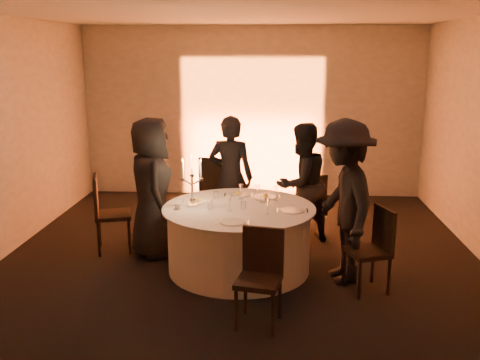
# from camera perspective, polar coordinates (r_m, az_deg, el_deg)

# --- Properties ---
(floor) EXTENTS (7.00, 7.00, 0.00)m
(floor) POSITION_cam_1_polar(r_m,az_deg,el_deg) (6.53, -0.12, -9.41)
(floor) COLOR black
(floor) RESTS_ON ground
(ceiling) EXTENTS (7.00, 7.00, 0.00)m
(ceiling) POSITION_cam_1_polar(r_m,az_deg,el_deg) (6.03, -0.13, 17.86)
(ceiling) COLOR white
(ceiling) RESTS_ON wall_back
(wall_back) EXTENTS (7.00, 0.00, 7.00)m
(wall_back) POSITION_cam_1_polar(r_m,az_deg,el_deg) (9.56, 1.31, 7.24)
(wall_back) COLOR #A9A69D
(wall_back) RESTS_ON floor
(wall_front) EXTENTS (7.00, 0.00, 7.00)m
(wall_front) POSITION_cam_1_polar(r_m,az_deg,el_deg) (2.74, -5.14, -8.89)
(wall_front) COLOR #A9A69D
(wall_front) RESTS_ON floor
(uplighter_fixture) EXTENTS (0.25, 0.12, 0.10)m
(uplighter_fixture) POSITION_cam_1_polar(r_m,az_deg,el_deg) (9.54, 1.18, -1.65)
(uplighter_fixture) COLOR black
(uplighter_fixture) RESTS_ON floor
(banquet_table) EXTENTS (1.80, 1.80, 0.77)m
(banquet_table) POSITION_cam_1_polar(r_m,az_deg,el_deg) (6.39, -0.12, -6.23)
(banquet_table) COLOR black
(banquet_table) RESTS_ON floor
(chair_left) EXTENTS (0.55, 0.55, 1.01)m
(chair_left) POSITION_cam_1_polar(r_m,az_deg,el_deg) (7.11, -14.11, -3.00)
(chair_left) COLOR black
(chair_left) RESTS_ON floor
(chair_back_left) EXTENTS (0.57, 0.57, 1.07)m
(chair_back_left) POSITION_cam_1_polar(r_m,az_deg,el_deg) (7.83, -2.44, -0.82)
(chair_back_left) COLOR black
(chair_back_left) RESTS_ON floor
(chair_back_right) EXTENTS (0.53, 0.53, 0.87)m
(chair_back_right) POSITION_cam_1_polar(r_m,az_deg,el_deg) (7.63, 7.57, -2.25)
(chair_back_right) COLOR black
(chair_back_right) RESTS_ON floor
(chair_right) EXTENTS (0.52, 0.52, 0.93)m
(chair_right) POSITION_cam_1_polar(r_m,az_deg,el_deg) (5.97, 14.12, -6.71)
(chair_right) COLOR black
(chair_right) RESTS_ON floor
(chair_front) EXTENTS (0.48, 0.48, 0.92)m
(chair_front) POSITION_cam_1_polar(r_m,az_deg,el_deg) (5.15, 2.20, -9.66)
(chair_front) COLOR black
(chair_front) RESTS_ON floor
(guest_left) EXTENTS (0.82, 1.00, 1.77)m
(guest_left) POSITION_cam_1_polar(r_m,az_deg,el_deg) (6.80, -9.41, -0.80)
(guest_left) COLOR black
(guest_left) RESTS_ON floor
(guest_back_left) EXTENTS (0.68, 0.51, 1.71)m
(guest_back_left) POSITION_cam_1_polar(r_m,az_deg,el_deg) (7.38, -0.98, 0.30)
(guest_back_left) COLOR black
(guest_back_left) RESTS_ON floor
(guest_back_right) EXTENTS (1.01, 0.99, 1.65)m
(guest_back_right) POSITION_cam_1_polar(r_m,az_deg,el_deg) (7.18, 6.57, -0.44)
(guest_back_right) COLOR black
(guest_back_right) RESTS_ON floor
(guest_right) EXTENTS (0.89, 1.30, 1.84)m
(guest_right) POSITION_cam_1_polar(r_m,az_deg,el_deg) (6.05, 11.01, -2.28)
(guest_right) COLOR black
(guest_right) RESTS_ON floor
(plate_left) EXTENTS (0.36, 0.25, 0.08)m
(plate_left) POSITION_cam_1_polar(r_m,az_deg,el_deg) (6.50, -4.61, -2.19)
(plate_left) COLOR white
(plate_left) RESTS_ON banquet_table
(plate_back_left) EXTENTS (0.36, 0.30, 0.08)m
(plate_back_left) POSITION_cam_1_polar(r_m,az_deg,el_deg) (6.77, -0.18, -1.52)
(plate_back_left) COLOR white
(plate_back_left) RESTS_ON banquet_table
(plate_back_right) EXTENTS (0.36, 0.29, 0.08)m
(plate_back_right) POSITION_cam_1_polar(r_m,az_deg,el_deg) (6.69, 2.74, -1.73)
(plate_back_right) COLOR white
(plate_back_right) RESTS_ON banquet_table
(plate_right) EXTENTS (0.36, 0.28, 0.01)m
(plate_right) POSITION_cam_1_polar(r_m,az_deg,el_deg) (6.14, 5.61, -3.25)
(plate_right) COLOR white
(plate_right) RESTS_ON banquet_table
(plate_front) EXTENTS (0.36, 0.27, 0.01)m
(plate_front) POSITION_cam_1_polar(r_m,az_deg,el_deg) (5.71, -0.79, -4.50)
(plate_front) COLOR white
(plate_front) RESTS_ON banquet_table
(coffee_cup) EXTENTS (0.11, 0.11, 0.07)m
(coffee_cup) POSITION_cam_1_polar(r_m,az_deg,el_deg) (6.22, -6.66, -2.86)
(coffee_cup) COLOR white
(coffee_cup) RESTS_ON banquet_table
(candelabra) EXTENTS (0.26, 0.13, 0.62)m
(candelabra) POSITION_cam_1_polar(r_m,az_deg,el_deg) (6.29, -5.12, -0.87)
(candelabra) COLOR silver
(candelabra) RESTS_ON banquet_table
(wine_glass_a) EXTENTS (0.07, 0.07, 0.19)m
(wine_glass_a) POSITION_cam_1_polar(r_m,az_deg,el_deg) (6.51, 3.90, -1.06)
(wine_glass_a) COLOR silver
(wine_glass_a) RESTS_ON banquet_table
(wine_glass_b) EXTENTS (0.07, 0.07, 0.19)m
(wine_glass_b) POSITION_cam_1_polar(r_m,az_deg,el_deg) (6.57, 0.11, -0.91)
(wine_glass_b) COLOR silver
(wine_glass_b) RESTS_ON banquet_table
(wine_glass_c) EXTENTS (0.07, 0.07, 0.19)m
(wine_glass_c) POSITION_cam_1_polar(r_m,az_deg,el_deg) (6.08, -1.09, -2.08)
(wine_glass_c) COLOR silver
(wine_glass_c) RESTS_ON banquet_table
(wine_glass_d) EXTENTS (0.07, 0.07, 0.19)m
(wine_glass_d) POSITION_cam_1_polar(r_m,az_deg,el_deg) (6.54, 1.90, -0.98)
(wine_glass_d) COLOR silver
(wine_glass_d) RESTS_ON banquet_table
(wine_glass_e) EXTENTS (0.07, 0.07, 0.19)m
(wine_glass_e) POSITION_cam_1_polar(r_m,az_deg,el_deg) (5.96, 2.97, -2.42)
(wine_glass_e) COLOR silver
(wine_glass_e) RESTS_ON banquet_table
(tumbler_a) EXTENTS (0.07, 0.07, 0.09)m
(tumbler_a) POSITION_cam_1_polar(r_m,az_deg,el_deg) (6.46, 2.45, -2.02)
(tumbler_a) COLOR silver
(tumbler_a) RESTS_ON banquet_table
(tumbler_b) EXTENTS (0.07, 0.07, 0.09)m
(tumbler_b) POSITION_cam_1_polar(r_m,az_deg,el_deg) (6.18, 0.38, -2.73)
(tumbler_b) COLOR silver
(tumbler_b) RESTS_ON banquet_table
(tumbler_c) EXTENTS (0.07, 0.07, 0.09)m
(tumbler_c) POSITION_cam_1_polar(r_m,az_deg,el_deg) (6.64, -2.58, -1.58)
(tumbler_c) COLOR silver
(tumbler_c) RESTS_ON banquet_table
(tumbler_d) EXTENTS (0.07, 0.07, 0.09)m
(tumbler_d) POSITION_cam_1_polar(r_m,az_deg,el_deg) (6.17, -3.18, -2.78)
(tumbler_d) COLOR silver
(tumbler_d) RESTS_ON banquet_table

